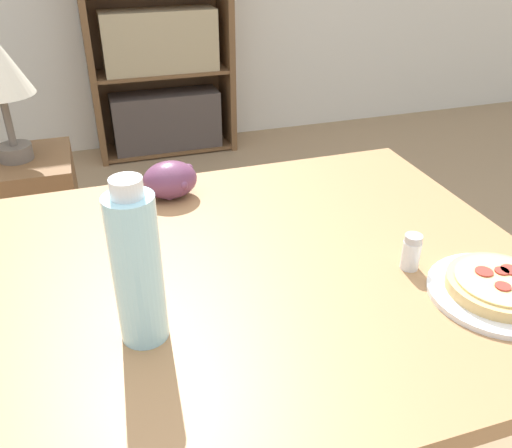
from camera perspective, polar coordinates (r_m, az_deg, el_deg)
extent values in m
cube|color=#A37549|center=(0.99, -2.36, -5.68)|extent=(1.13, 0.86, 0.03)
cylinder|color=#A37549|center=(1.53, -25.12, -12.52)|extent=(0.06, 0.06, 0.73)
cylinder|color=#A37549|center=(1.66, 11.34, -6.09)|extent=(0.06, 0.06, 0.73)
cylinder|color=white|center=(1.01, 24.07, -6.63)|extent=(0.23, 0.23, 0.01)
cylinder|color=#DBB26B|center=(1.00, 24.24, -5.94)|extent=(0.17, 0.17, 0.02)
cylinder|color=#EACC7A|center=(0.99, 24.39, -5.37)|extent=(0.15, 0.15, 0.00)
cylinder|color=#A83328|center=(0.97, 24.56, -5.99)|extent=(0.03, 0.03, 0.00)
cylinder|color=#A83328|center=(0.99, 22.88, -4.64)|extent=(0.03, 0.03, 0.00)
cylinder|color=#A83328|center=(1.01, 24.46, -4.52)|extent=(0.02, 0.02, 0.00)
cylinder|color=#A83328|center=(1.02, 25.15, -4.38)|extent=(0.03, 0.03, 0.00)
ellipsoid|color=#6B3856|center=(1.23, -9.03, 4.63)|extent=(0.12, 0.09, 0.08)
sphere|color=#6B3856|center=(1.22, -11.18, 2.66)|extent=(0.02, 0.02, 0.02)
sphere|color=#6B3856|center=(1.21, -7.57, 4.64)|extent=(0.02, 0.02, 0.02)
sphere|color=#6B3856|center=(1.25, -7.13, 5.83)|extent=(0.02, 0.02, 0.02)
sphere|color=#6B3856|center=(1.24, -11.38, 3.49)|extent=(0.03, 0.03, 0.03)
sphere|color=#6B3856|center=(1.26, -9.90, 4.53)|extent=(0.03, 0.03, 0.03)
sphere|color=#6B3856|center=(1.24, -9.72, 5.74)|extent=(0.03, 0.03, 0.03)
sphere|color=#6B3856|center=(1.23, -9.94, 4.03)|extent=(0.03, 0.03, 0.03)
sphere|color=#6B3856|center=(1.22, -9.10, 3.06)|extent=(0.02, 0.02, 0.02)
sphere|color=#6B3856|center=(1.20, -7.66, 4.10)|extent=(0.02, 0.02, 0.02)
sphere|color=#6B3856|center=(1.22, -7.57, 3.82)|extent=(0.02, 0.02, 0.02)
cylinder|color=#A3DBEA|center=(0.79, -12.37, -4.84)|extent=(0.07, 0.07, 0.24)
cylinder|color=white|center=(0.73, -13.50, 3.74)|extent=(0.04, 0.04, 0.03)
cylinder|color=white|center=(1.01, 15.98, -3.16)|extent=(0.03, 0.03, 0.05)
cylinder|color=#B7B7BC|center=(0.99, 16.26, -1.51)|extent=(0.03, 0.03, 0.01)
cube|color=brown|center=(3.32, -17.48, 18.53)|extent=(0.04, 0.30, 1.47)
cube|color=brown|center=(3.43, -3.25, 20.10)|extent=(0.04, 0.30, 1.47)
cube|color=brown|center=(3.49, -10.68, 19.86)|extent=(0.84, 0.01, 1.47)
cube|color=brown|center=(3.55, -9.24, 8.07)|extent=(0.77, 0.29, 0.02)
cube|color=#4C423D|center=(3.46, -9.42, 10.72)|extent=(0.65, 0.21, 0.34)
cube|color=brown|center=(3.40, -9.91, 15.53)|extent=(0.77, 0.29, 0.02)
cube|color=tan|center=(3.34, -10.13, 18.45)|extent=(0.65, 0.21, 0.34)
cube|color=brown|center=(2.12, -22.17, -1.29)|extent=(0.34, 0.34, 0.61)
cylinder|color=#665B51|center=(1.98, -24.00, 6.92)|extent=(0.11, 0.11, 0.05)
cylinder|color=#665B51|center=(1.94, -24.67, 9.89)|extent=(0.02, 0.02, 0.17)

